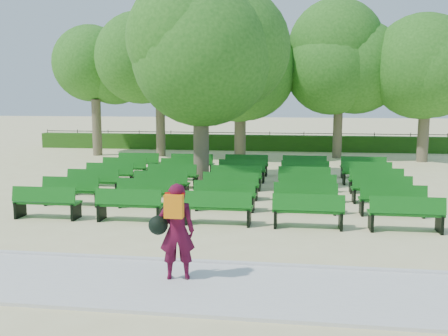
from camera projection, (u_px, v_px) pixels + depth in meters
The scene contains 9 objects.
ground at pixel (214, 198), 15.65m from camera, with size 120.00×120.00×0.00m, color beige.
paving at pixel (143, 284), 8.39m from camera, with size 30.00×2.20×0.06m, color silver.
curb at pixel (161, 261), 9.52m from camera, with size 30.00×0.12×0.10m, color silver.
hedge at pixel (252, 143), 29.30m from camera, with size 26.00×0.70×0.90m, color #255215.
fence at pixel (253, 150), 29.76m from camera, with size 26.00×0.10×1.02m, color black, non-canonical shape.
tree_line at pixel (245, 159), 25.44m from camera, with size 21.80×6.80×7.04m, color #2D6D1D, non-canonical shape.
bench_array at pixel (235, 191), 16.25m from camera, with size 1.74×0.66×1.08m.
tree_among at pixel (201, 52), 17.22m from camera, with size 5.11×5.11×7.01m.
person at pixel (175, 230), 8.45m from camera, with size 0.81×0.52×1.66m.
Camera 1 is at (2.48, -15.15, 3.17)m, focal length 40.00 mm.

